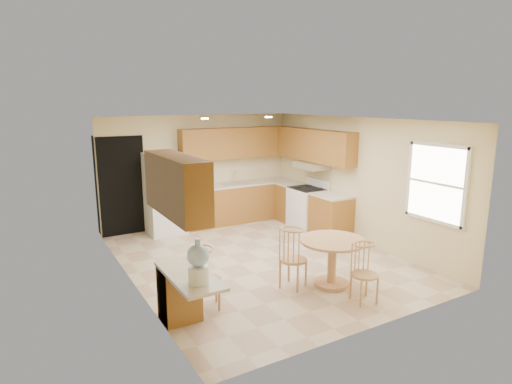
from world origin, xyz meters
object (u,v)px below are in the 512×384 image
refrigerator (165,194)px  water_crock (198,263)px  chair_table_b (369,269)px  chair_table_a (297,253)px  dining_table (332,256)px  stove (307,207)px  chair_desk (210,274)px

refrigerator → water_crock: (-1.05, -4.40, 0.14)m
chair_table_b → water_crock: bearing=5.1°
chair_table_b → refrigerator: bearing=-62.7°
chair_table_a → dining_table: bearing=44.6°
stove → water_crock: bearing=-141.0°
water_crock → chair_table_a: bearing=19.6°
chair_desk → refrigerator: bearing=-172.9°
chair_table_b → dining_table: bearing=-75.6°
refrigerator → stove: (2.88, -1.22, -0.40)m
refrigerator → dining_table: bearing=-70.9°
stove → chair_table_b: 3.72m
refrigerator → chair_table_a: bearing=-78.0°
dining_table → chair_table_b: bearing=-86.1°
stove → refrigerator: bearing=157.0°
refrigerator → chair_table_a: size_ratio=1.85×
dining_table → stove: bearing=60.3°
water_crock → chair_desk: bearing=57.8°
chair_table_b → water_crock: size_ratio=1.58×
refrigerator → chair_desk: refrigerator is taller
dining_table → chair_table_a: chair_table_a is taller
chair_table_a → water_crock: size_ratio=1.76×
refrigerator → dining_table: size_ratio=1.73×
chair_table_b → chair_desk: size_ratio=0.99×
refrigerator → water_crock: bearing=-103.4°
chair_table_a → chair_desk: 1.40m
chair_table_b → chair_table_a: bearing=-45.6°
refrigerator → chair_table_a: (0.80, -3.74, -0.30)m
chair_table_a → chair_table_b: 1.08m
dining_table → chair_table_b: 0.73m
refrigerator → water_crock: 4.52m
refrigerator → stove: refrigerator is taller
chair_desk → water_crock: water_crock is taller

